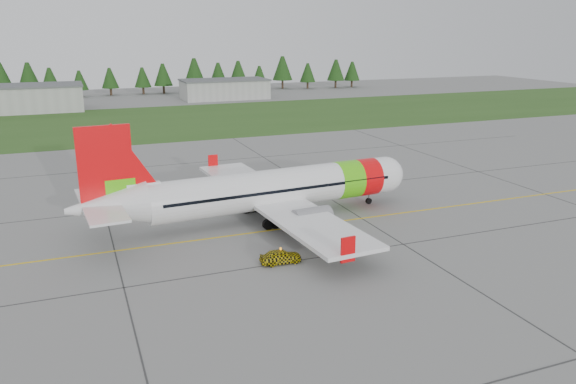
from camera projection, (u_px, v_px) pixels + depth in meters
name	position (u px, v px, depth m)	size (l,w,h in m)	color
ground	(304.00, 260.00, 48.29)	(320.00, 320.00, 0.00)	gray
aircraft	(270.00, 190.00, 57.95)	(36.35, 33.57, 11.01)	white
follow_me_car	(281.00, 243.00, 47.13)	(1.43, 1.21, 3.55)	yellow
grass_strip	(157.00, 122.00, 121.67)	(320.00, 50.00, 0.03)	#30561E
taxi_guideline	(272.00, 230.00, 55.45)	(120.00, 0.25, 0.02)	gold
hangar_west	(12.00, 99.00, 135.40)	(32.00, 14.00, 6.00)	#A8A8A3
hangar_east	(225.00, 90.00, 161.92)	(24.00, 12.00, 5.20)	#A8A8A3
treeline	(127.00, 78.00, 170.41)	(160.00, 8.00, 10.00)	#1C3F14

